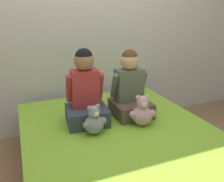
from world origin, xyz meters
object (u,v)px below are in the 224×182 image
Objects in this scene: bed at (122,156)px; teddy_bear_held_by_left_child at (94,122)px; child_on_left at (86,94)px; child_on_right at (130,90)px; teddy_bear_held_by_right_child at (142,112)px.

bed is 0.39m from teddy_bear_held_by_left_child.
child_on_right is (0.42, 0.00, -0.02)m from child_on_left.
teddy_bear_held_by_left_child is at bearing -166.62° from teddy_bear_held_by_right_child.
bed is at bearing -28.25° from teddy_bear_held_by_left_child.
bed is 0.40m from teddy_bear_held_by_right_child.
child_on_right is 2.50× the size of teddy_bear_held_by_left_child.
teddy_bear_held_by_left_child is at bearing -84.89° from child_on_left.
teddy_bear_held_by_right_child is (0.42, -0.24, -0.14)m from child_on_left.
teddy_bear_held_by_right_child is (0.42, -0.01, 0.01)m from teddy_bear_held_by_left_child.
teddy_bear_held_by_right_child is at bearing -89.20° from child_on_right.
child_on_left reaches higher than child_on_right.
teddy_bear_held_by_left_child is 0.90× the size of teddy_bear_held_by_right_child.
teddy_bear_held_by_left_child is (-0.21, 0.07, 0.32)m from bed.
teddy_bear_held_by_right_child is at bearing -11.66° from teddy_bear_held_by_left_child.
bed is at bearing -149.35° from teddy_bear_held_by_right_child.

